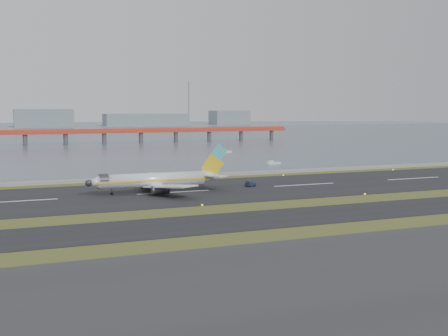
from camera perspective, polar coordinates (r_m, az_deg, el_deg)
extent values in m
plane|color=#3B4D1B|center=(122.73, -1.05, -4.44)|extent=(1000.00, 1000.00, 0.00)
cube|color=#2B2A2D|center=(75.36, 14.33, -11.33)|extent=(1000.00, 50.00, 0.10)
cube|color=black|center=(111.79, 1.15, -5.45)|extent=(1000.00, 18.00, 0.10)
cube|color=black|center=(150.75, -5.12, -2.49)|extent=(1000.00, 45.00, 0.10)
cube|color=#969691|center=(179.37, -7.90, -1.01)|extent=(1000.00, 2.50, 1.00)
cube|color=#485667|center=(574.82, -17.65, 3.52)|extent=(1400.00, 800.00, 1.30)
cube|color=red|center=(368.50, -12.09, 3.59)|extent=(260.00, 5.00, 1.60)
cube|color=red|center=(368.45, -12.09, 3.82)|extent=(260.00, 0.40, 1.40)
cylinder|color=#4C4C51|center=(368.71, -12.07, 2.89)|extent=(2.80, 2.80, 7.00)
cylinder|color=#4C4C51|center=(396.55, 1.74, 3.23)|extent=(2.80, 2.80, 7.00)
cube|color=gray|center=(734.38, -18.60, 3.97)|extent=(1400.00, 80.00, 1.00)
cube|color=gray|center=(734.78, -17.85, 4.85)|extent=(70.00, 35.00, 22.00)
cube|color=gray|center=(755.41, -7.93, 4.88)|extent=(110.00, 35.00, 16.00)
cube|color=gray|center=(793.04, 0.54, 5.13)|extent=(50.00, 35.00, 20.00)
cylinder|color=gray|center=(772.05, -3.60, 6.58)|extent=(1.80, 1.80, 60.00)
cylinder|color=white|center=(150.17, -7.23, -1.21)|extent=(28.00, 3.80, 3.80)
cone|color=white|center=(147.04, -13.13, -1.48)|extent=(3.20, 3.80, 3.80)
cone|color=white|center=(154.99, -1.43, -0.83)|extent=(5.00, 3.80, 3.80)
cube|color=yellow|center=(148.33, -7.05, -1.30)|extent=(31.00, 0.06, 0.45)
cube|color=yellow|center=(152.01, -7.42, -1.13)|extent=(31.00, 0.06, 0.45)
cube|color=white|center=(142.72, -5.51, -1.85)|extent=(11.31, 15.89, 1.66)
cube|color=white|center=(158.97, -7.24, -1.07)|extent=(11.31, 15.89, 1.66)
cylinder|color=#313236|center=(144.81, -6.43, -2.23)|extent=(4.20, 2.10, 2.10)
cylinder|color=#313236|center=(156.30, -7.61, -1.64)|extent=(4.20, 2.10, 2.10)
cube|color=yellow|center=(154.95, -1.16, 0.25)|extent=(6.80, 0.35, 6.85)
cube|color=#48BFCC|center=(155.30, -0.51, 1.63)|extent=(4.85, 0.37, 4.90)
cube|color=white|center=(151.51, -0.83, -0.80)|extent=(5.64, 6.80, 0.22)
cube|color=white|center=(158.57, -1.81, -0.49)|extent=(5.64, 6.80, 0.22)
cylinder|color=black|center=(148.22, -11.34, -2.57)|extent=(0.80, 0.28, 0.80)
cylinder|color=black|center=(148.28, -6.38, -2.45)|extent=(1.00, 0.38, 1.00)
cylinder|color=black|center=(153.62, -6.94, -2.16)|extent=(1.00, 0.38, 1.00)
cube|color=#16213D|center=(161.32, 2.70, -1.65)|extent=(3.11, 2.37, 1.03)
cube|color=#313236|center=(160.99, 2.61, -1.42)|extent=(1.56, 1.62, 0.60)
cylinder|color=black|center=(160.24, 2.62, -1.87)|extent=(0.65, 0.44, 0.60)
cylinder|color=black|center=(161.23, 2.28, -1.82)|extent=(0.65, 0.44, 0.60)
cylinder|color=black|center=(161.54, 3.11, -1.81)|extent=(0.65, 0.44, 0.60)
cylinder|color=black|center=(162.52, 2.77, -1.76)|extent=(0.65, 0.44, 0.60)
cube|color=white|center=(227.10, 5.00, 0.46)|extent=(7.07, 3.99, 0.87)
cube|color=white|center=(226.03, 4.73, 0.64)|extent=(2.29, 2.04, 0.87)
cube|color=white|center=(286.68, -0.01, 1.65)|extent=(8.36, 4.92, 1.03)
cube|color=white|center=(286.52, -0.36, 1.83)|extent=(2.74, 2.46, 1.03)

